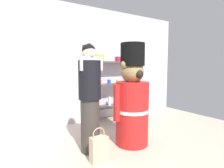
{
  "coord_description": "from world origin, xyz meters",
  "views": [
    {
      "loc": [
        -1.29,
        -1.7,
        1.27
      ],
      "look_at": [
        0.22,
        0.64,
        1.0
      ],
      "focal_mm": 29.5,
      "sensor_mm": 36.0,
      "label": 1
    }
  ],
  "objects_px": {
    "teddy_bear_guard": "(132,100)",
    "shopping_bag": "(99,149)",
    "person_shopper": "(90,97)",
    "merchandise_shelf": "(109,83)"
  },
  "relations": [
    {
      "from": "teddy_bear_guard",
      "to": "shopping_bag",
      "type": "bearing_deg",
      "value": -163.17
    },
    {
      "from": "shopping_bag",
      "to": "person_shopper",
      "type": "bearing_deg",
      "value": 82.55
    },
    {
      "from": "merchandise_shelf",
      "to": "shopping_bag",
      "type": "relative_size",
      "value": 3.69
    },
    {
      "from": "merchandise_shelf",
      "to": "shopping_bag",
      "type": "height_order",
      "value": "merchandise_shelf"
    },
    {
      "from": "person_shopper",
      "to": "teddy_bear_guard",
      "type": "bearing_deg",
      "value": -10.39
    },
    {
      "from": "merchandise_shelf",
      "to": "person_shopper",
      "type": "height_order",
      "value": "merchandise_shelf"
    },
    {
      "from": "teddy_bear_guard",
      "to": "person_shopper",
      "type": "height_order",
      "value": "teddy_bear_guard"
    },
    {
      "from": "teddy_bear_guard",
      "to": "shopping_bag",
      "type": "xyz_separation_m",
      "value": [
        -0.73,
        -0.22,
        -0.54
      ]
    },
    {
      "from": "teddy_bear_guard",
      "to": "shopping_bag",
      "type": "height_order",
      "value": "teddy_bear_guard"
    },
    {
      "from": "merchandise_shelf",
      "to": "person_shopper",
      "type": "relative_size",
      "value": 1.1
    }
  ]
}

